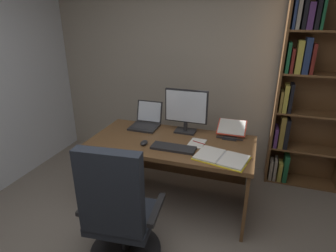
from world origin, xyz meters
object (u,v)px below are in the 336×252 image
laptop (146,122)px  open_binder (221,158)px  desk (174,155)px  office_chair (119,217)px  reading_stand_with_book (231,129)px  pen (199,143)px  notepad (197,143)px  monitor (186,111)px  keyboard (173,148)px  computer_mouse (144,143)px  bookshelf (307,90)px

laptop → open_binder: laptop is taller
desk → office_chair: 0.99m
reading_stand_with_book → open_binder: size_ratio=0.59×
desk → pen: 0.35m
open_binder → notepad: bearing=151.1°
office_chair → notepad: 1.04m
desk → office_chair: bearing=-98.2°
monitor → pen: 0.39m
keyboard → reading_stand_with_book: reading_stand_with_book is taller
computer_mouse → pen: 0.54m
reading_stand_with_book → computer_mouse: bearing=-146.9°
office_chair → keyboard: bearing=68.0°
bookshelf → open_binder: 1.39m
keyboard → notepad: (0.18, 0.19, -0.01)m
bookshelf → monitor: (-1.21, -0.61, -0.17)m
monitor → computer_mouse: (-0.30, -0.44, -0.22)m
computer_mouse → open_binder: (0.76, -0.05, -0.01)m
monitor → laptop: bearing=178.7°
notepad → pen: (0.02, 0.00, 0.01)m
pen → laptop: bearing=158.5°
bookshelf → laptop: bookshelf is taller
office_chair → reading_stand_with_book: size_ratio=3.68×
desk → computer_mouse: 0.40m
desk → monitor: size_ratio=3.47×
bookshelf → open_binder: bearing=-124.3°
notepad → laptop: bearing=157.9°
keyboard → open_binder: 0.46m
bookshelf → monitor: 1.36m
office_chair → keyboard: 0.81m
open_binder → keyboard: bearing=-174.2°
computer_mouse → open_binder: size_ratio=0.21×
computer_mouse → open_binder: computer_mouse is taller
bookshelf → reading_stand_with_book: (-0.73, -0.54, -0.34)m
laptop → notepad: (0.65, -0.27, -0.05)m
office_chair → computer_mouse: bearing=91.0°
desk → monitor: 0.48m
desk → monitor: (0.07, 0.19, 0.43)m
desk → bookshelf: size_ratio=0.74×
laptop → pen: 0.72m
open_binder → notepad: open_binder is taller
laptop → bookshelf: bearing=19.6°
keyboard → reading_stand_with_book: size_ratio=1.43×
keyboard → pen: size_ratio=3.00×
reading_stand_with_book → open_binder: bearing=-92.1°
bookshelf → pen: bookshelf is taller
keyboard → notepad: bearing=45.3°
bookshelf → keyboard: bearing=-139.0°
keyboard → open_binder: bearing=-6.2°
bookshelf → notepad: 1.40m
laptop → pen: bearing=-21.5°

